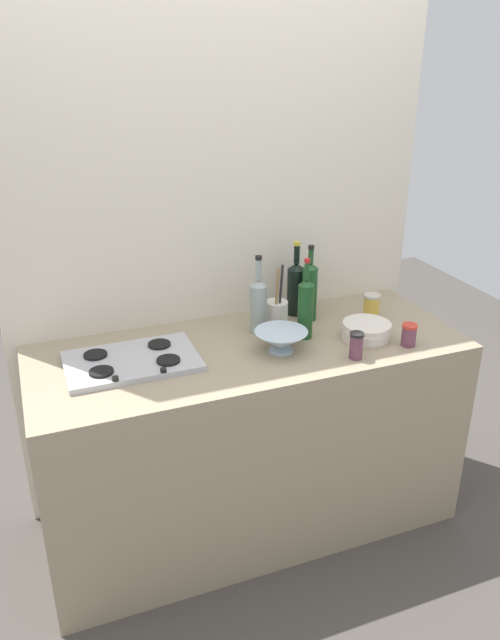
{
  "coord_description": "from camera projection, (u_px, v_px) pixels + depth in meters",
  "views": [
    {
      "loc": [
        -0.83,
        -2.15,
        2.05
      ],
      "look_at": [
        0.0,
        0.0,
        1.02
      ],
      "focal_mm": 34.94,
      "sensor_mm": 36.0,
      "label": 1
    }
  ],
  "objects": [
    {
      "name": "wine_bottle_mid_right",
      "position": [
        309.0,
        290.0,
        2.77
      ],
      "size": [
        0.07,
        0.07,
        0.35
      ],
      "color": "#19471E",
      "rests_on": "counter_block"
    },
    {
      "name": "wine_bottle_leftmost",
      "position": [
        258.0,
        305.0,
        2.65
      ],
      "size": [
        0.07,
        0.07,
        0.35
      ],
      "color": "gray",
      "rests_on": "counter_block"
    },
    {
      "name": "backsplash_panel",
      "position": [
        219.0,
        241.0,
        2.75
      ],
      "size": [
        1.9,
        0.06,
        2.49
      ],
      "primitive_type": "cube",
      "color": "beige",
      "rests_on": "ground"
    },
    {
      "name": "wine_bottle_mid_left",
      "position": [
        296.0,
        287.0,
        2.83
      ],
      "size": [
        0.08,
        0.08,
        0.34
      ],
      "color": "black",
      "rests_on": "counter_block"
    },
    {
      "name": "ground_plane",
      "position": [
        250.0,
        517.0,
        2.94
      ],
      "size": [
        6.0,
        6.0,
        0.0
      ],
      "primitive_type": "plane",
      "color": "#47423D",
      "rests_on": "ground"
    },
    {
      "name": "mixing_bowl",
      "position": [
        281.0,
        340.0,
        2.51
      ],
      "size": [
        0.22,
        0.22,
        0.09
      ],
      "color": "silver",
      "rests_on": "counter_block"
    },
    {
      "name": "plate_stack",
      "position": [
        366.0,
        331.0,
        2.63
      ],
      "size": [
        0.21,
        0.21,
        0.07
      ],
      "color": "silver",
      "rests_on": "counter_block"
    },
    {
      "name": "utensil_crock",
      "position": [
        277.0,
        312.0,
        2.74
      ],
      "size": [
        0.1,
        0.1,
        0.28
      ],
      "color": "silver",
      "rests_on": "counter_block"
    },
    {
      "name": "wine_bottle_rightmost",
      "position": [
        306.0,
        308.0,
        2.59
      ],
      "size": [
        0.06,
        0.06,
        0.35
      ],
      "color": "#19471E",
      "rests_on": "counter_block"
    },
    {
      "name": "condiment_jar_spare",
      "position": [
        371.0,
        306.0,
        2.82
      ],
      "size": [
        0.08,
        0.08,
        0.11
      ],
      "color": "gold",
      "rests_on": "counter_block"
    },
    {
      "name": "stovetop_hob",
      "position": [
        132.0,
        361.0,
        2.42
      ],
      "size": [
        0.51,
        0.33,
        0.04
      ],
      "color": "#B2B2B7",
      "rests_on": "counter_block"
    },
    {
      "name": "condiment_jar_front",
      "position": [
        356.0,
        345.0,
        2.45
      ],
      "size": [
        0.06,
        0.06,
        0.11
      ],
      "color": "#66384C",
      "rests_on": "counter_block"
    },
    {
      "name": "counter_block",
      "position": [
        250.0,
        437.0,
        2.75
      ],
      "size": [
        1.8,
        0.7,
        0.9
      ],
      "primitive_type": "cube",
      "color": "tan",
      "rests_on": "ground"
    },
    {
      "name": "condiment_jar_rear",
      "position": [
        409.0,
        335.0,
        2.56
      ],
      "size": [
        0.06,
        0.06,
        0.09
      ],
      "color": "#66384C",
      "rests_on": "counter_block"
    }
  ]
}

